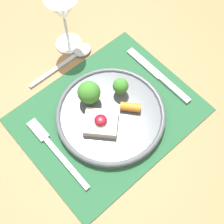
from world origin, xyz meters
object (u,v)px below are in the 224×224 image
(spoon, at_px, (75,55))
(wine_glass_near, at_px, (63,12))
(knife, at_px, (162,78))
(fork, at_px, (53,148))
(dinner_plate, at_px, (110,112))

(spoon, distance_m, wine_glass_near, 0.12)
(knife, distance_m, wine_glass_near, 0.30)
(fork, distance_m, knife, 0.33)
(wine_glass_near, bearing_deg, knife, -66.65)
(fork, height_order, knife, knife)
(dinner_plate, relative_size, wine_glass_near, 1.61)
(knife, xyz_separation_m, spoon, (-0.12, 0.21, -0.00))
(dinner_plate, bearing_deg, fork, 172.29)
(dinner_plate, distance_m, spoon, 0.20)
(spoon, bearing_deg, fork, -134.84)
(dinner_plate, relative_size, spoon, 1.33)
(spoon, height_order, wine_glass_near, wine_glass_near)
(fork, distance_m, wine_glass_near, 0.33)
(fork, bearing_deg, dinner_plate, -8.28)
(spoon, bearing_deg, dinner_plate, -99.07)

